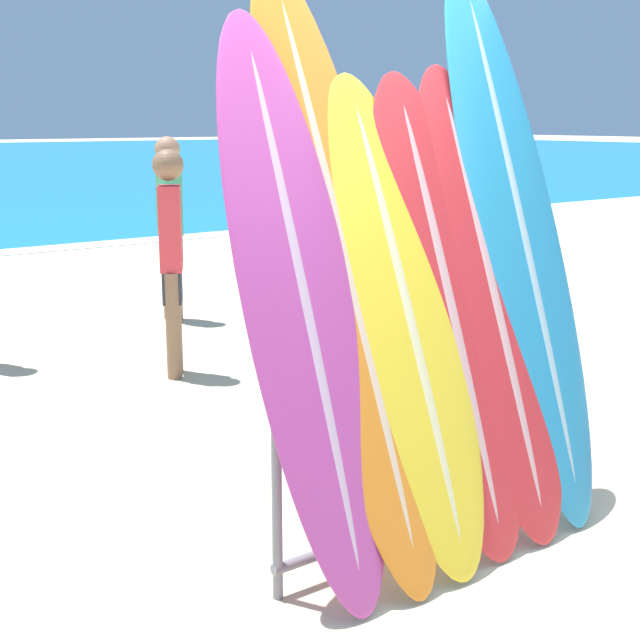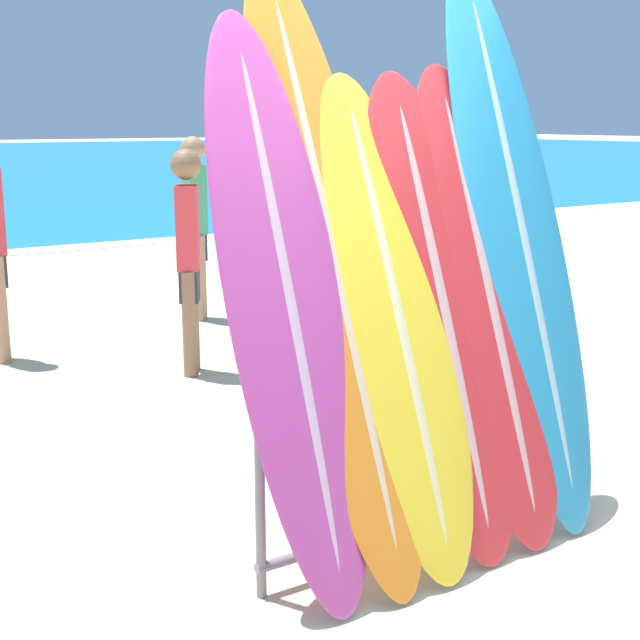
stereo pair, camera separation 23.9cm
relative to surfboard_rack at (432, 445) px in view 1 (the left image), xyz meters
The scene contains 10 objects.
ground_plane 0.51m from the surfboard_rack, 116.11° to the right, with size 160.00×160.00×0.00m, color beige.
surfboard_rack is the anchor object (origin of this frame).
surfboard_slot_0 0.90m from the surfboard_rack, behind, with size 0.50×0.88×2.20m.
surfboard_slot_1 0.87m from the surfboard_rack, 158.55° to the left, with size 0.52×1.07×2.44m.
surfboard_slot_2 0.57m from the surfboard_rack, 164.19° to the left, with size 0.56×0.88×1.98m.
surfboard_slot_3 0.57m from the surfboard_rack, 22.38° to the left, with size 0.59×0.81×1.99m.
surfboard_slot_4 0.68m from the surfboard_rack, ahead, with size 0.58×0.83×2.03m.
surfboard_slot_5 1.02m from the surfboard_rack, 11.31° to the left, with size 0.53×0.96×2.50m.
person_near_water 4.72m from the surfboard_rack, 76.40° to the left, with size 0.22×0.28×1.64m.
person_mid_beach 3.00m from the surfboard_rack, 84.19° to the left, with size 0.24×0.27×1.59m.
Camera 1 is at (-2.36, -2.35, 1.78)m, focal length 50.00 mm.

